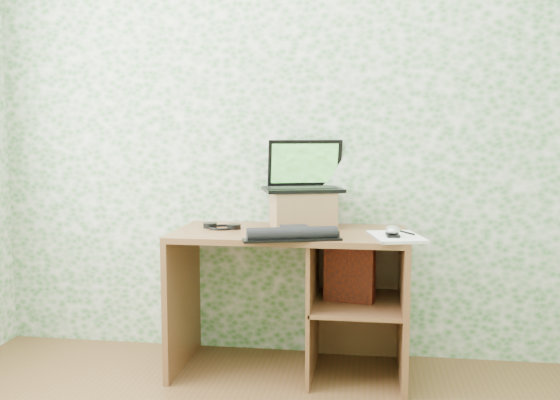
% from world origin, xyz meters
% --- Properties ---
extents(wall_back, '(3.50, 0.00, 3.50)m').
position_xyz_m(wall_back, '(0.00, 1.75, 1.30)').
color(wall_back, white).
rests_on(wall_back, ground).
extents(desk, '(1.20, 0.60, 0.75)m').
position_xyz_m(desk, '(0.08, 1.47, 0.48)').
color(desk, brown).
rests_on(desk, floor).
extents(riser, '(0.39, 0.35, 0.19)m').
position_xyz_m(riser, '(0.05, 1.58, 0.85)').
color(riser, olive).
rests_on(riser, desk).
extents(laptop, '(0.48, 0.40, 0.27)m').
position_xyz_m(laptop, '(0.05, 1.63, 1.01)').
color(laptop, black).
rests_on(laptop, riser).
extents(keyboard, '(0.48, 0.36, 0.07)m').
position_xyz_m(keyboard, '(0.05, 1.22, 0.77)').
color(keyboard, black).
rests_on(keyboard, desk).
extents(headphones, '(0.21, 0.17, 0.03)m').
position_xyz_m(headphones, '(-0.37, 1.48, 0.76)').
color(headphones, black).
rests_on(headphones, desk).
extents(notepad, '(0.29, 0.36, 0.01)m').
position_xyz_m(notepad, '(0.54, 1.30, 0.76)').
color(notepad, white).
rests_on(notepad, desk).
extents(mouse, '(0.08, 0.12, 0.04)m').
position_xyz_m(mouse, '(0.52, 1.27, 0.78)').
color(mouse, '#BABABD').
rests_on(mouse, notepad).
extents(pen, '(0.09, 0.14, 0.01)m').
position_xyz_m(pen, '(0.58, 1.37, 0.77)').
color(pen, black).
rests_on(pen, notepad).
extents(red_box, '(0.27, 0.13, 0.31)m').
position_xyz_m(red_box, '(0.31, 1.44, 0.54)').
color(red_box, maroon).
rests_on(red_box, desk).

